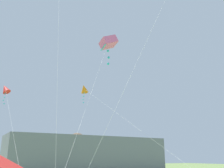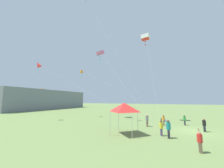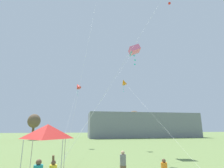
{
  "view_description": "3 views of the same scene",
  "coord_description": "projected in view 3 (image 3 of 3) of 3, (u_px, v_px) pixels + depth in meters",
  "views": [
    {
      "loc": [
        -5.89,
        -3.9,
        3.43
      ],
      "look_at": [
        3.46,
        12.67,
        9.02
      ],
      "focal_mm": 40.0,
      "sensor_mm": 36.0,
      "label": 1
    },
    {
      "loc": [
        -18.94,
        2.5,
        3.89
      ],
      "look_at": [
        3.71,
        12.97,
        7.1
      ],
      "focal_mm": 20.0,
      "sensor_mm": 36.0,
      "label": 2
    },
    {
      "loc": [
        -2.49,
        -6.78,
        3.34
      ],
      "look_at": [
        0.58,
        9.86,
        7.54
      ],
      "focal_mm": 28.0,
      "sensor_mm": 36.0,
      "label": 3
    }
  ],
  "objects": [
    {
      "name": "tree_near_right",
      "position": [
        100.0,
        125.0,
        54.17
      ],
      "size": [
        2.77,
        2.77,
        5.6
      ],
      "color": "brown",
      "rests_on": "ground"
    },
    {
      "name": "tree_far_centre",
      "position": [
        134.0,
        118.0,
        58.74
      ],
      "size": [
        4.35,
        4.35,
        8.78
      ],
      "color": "brown",
      "rests_on": "ground"
    },
    {
      "name": "kite_pink_box_4",
      "position": [
        134.0,
        50.0,
        26.55
      ],
      "size": [
        10.54,
        13.93,
        15.6
      ],
      "color": "silver",
      "rests_on": "ground"
    },
    {
      "name": "kite_orange_diamond_0",
      "position": [
        124.0,
        82.0,
        30.2
      ],
      "size": [
        1.56,
        22.17,
        11.66
      ],
      "color": "silver",
      "rests_on": "ground"
    },
    {
      "name": "distant_building",
      "position": [
        143.0,
        125.0,
        60.71
      ],
      "size": [
        37.26,
        11.98,
        8.05
      ],
      "primitive_type": "cube",
      "color": "slate",
      "rests_on": "ground"
    },
    {
      "name": "kite_red_diamond_1",
      "position": [
        78.0,
        86.0,
        33.3
      ],
      "size": [
        1.51,
        24.0,
        11.74
      ],
      "color": "silver",
      "rests_on": "ground"
    },
    {
      "name": "person_grey_shirt",
      "position": [
        123.0,
        163.0,
        11.94
      ],
      "size": [
        0.42,
        0.42,
        1.76
      ],
      "rotation": [
        0.0,
        0.0,
        3.06
      ],
      "color": "brown",
      "rests_on": "ground"
    },
    {
      "name": "festival_tent",
      "position": [
        47.0,
        131.0,
        13.11
      ],
      "size": [
        2.8,
        2.8,
        3.57
      ],
      "color": "#B7B7BC",
      "rests_on": "ground"
    },
    {
      "name": "tree_far_left",
      "position": [
        34.0,
        121.0,
        49.18
      ],
      "size": [
        3.46,
        3.46,
        6.98
      ],
      "color": "brown",
      "rests_on": "ground"
    }
  ]
}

